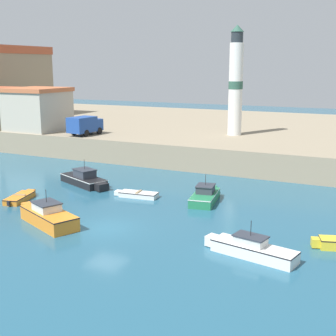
# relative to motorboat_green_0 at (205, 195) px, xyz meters

# --- Properties ---
(ground_plane) EXTENTS (200.00, 200.00, 0.00)m
(ground_plane) POSITION_rel_motorboat_green_0_xyz_m (-3.78, -8.88, -0.50)
(ground_plane) COLOR #235670
(quay_seawall) EXTENTS (120.00, 40.00, 2.64)m
(quay_seawall) POSITION_rel_motorboat_green_0_xyz_m (-3.78, 29.20, 0.82)
(quay_seawall) COLOR gray
(quay_seawall) RESTS_ON ground
(motorboat_green_0) EXTENTS (2.46, 5.25, 2.27)m
(motorboat_green_0) POSITION_rel_motorboat_green_0_xyz_m (0.00, 0.00, 0.00)
(motorboat_green_0) COLOR #237A4C
(motorboat_green_0) RESTS_ON ground
(dinghy_orange_1) EXTENTS (1.98, 3.91, 0.55)m
(dinghy_orange_1) POSITION_rel_motorboat_green_0_xyz_m (-13.73, -6.25, -0.24)
(dinghy_orange_1) COLOR orange
(dinghy_orange_1) RESTS_ON ground
(motorboat_orange_2) EXTENTS (6.12, 3.87, 2.47)m
(motorboat_orange_2) POSITION_rel_motorboat_green_0_xyz_m (-7.89, -9.86, 0.11)
(motorboat_orange_2) COLOR orange
(motorboat_orange_2) RESTS_ON ground
(dinghy_white_3) EXTENTS (3.81, 1.53, 0.51)m
(dinghy_white_3) POSITION_rel_motorboat_green_0_xyz_m (-5.59, -1.24, -0.26)
(dinghy_white_3) COLOR white
(dinghy_white_3) RESTS_ON ground
(motorboat_black_4) EXTENTS (6.21, 3.86, 2.39)m
(motorboat_black_4) POSITION_rel_motorboat_green_0_xyz_m (-11.99, 0.26, 0.03)
(motorboat_black_4) COLOR black
(motorboat_black_4) RESTS_ON ground
(motorboat_white_5) EXTENTS (5.75, 2.43, 2.15)m
(motorboat_white_5) POSITION_rel_motorboat_green_0_xyz_m (6.42, -9.28, -0.03)
(motorboat_white_5) COLOR white
(motorboat_white_5) RESTS_ON ground
(lighthouse) EXTENTS (1.67, 1.67, 12.68)m
(lighthouse) POSITION_rel_motorboat_green_0_xyz_m (-3.78, 19.33, 8.28)
(lighthouse) COLOR silver
(lighthouse) RESTS_ON quay_seawall
(harbor_shed_near_wharf) EXTENTS (6.71, 6.85, 5.38)m
(harbor_shed_near_wharf) POSITION_rel_motorboat_green_0_xyz_m (-27.78, 12.63, 4.85)
(harbor_shed_near_wharf) COLOR #BCB29E
(harbor_shed_near_wharf) RESTS_ON quay_seawall
(truck_on_quay) EXTENTS (2.59, 4.51, 2.20)m
(truck_on_quay) POSITION_rel_motorboat_green_0_xyz_m (-19.82, 11.59, 3.35)
(truck_on_quay) COLOR #234793
(truck_on_quay) RESTS_ON quay_seawall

